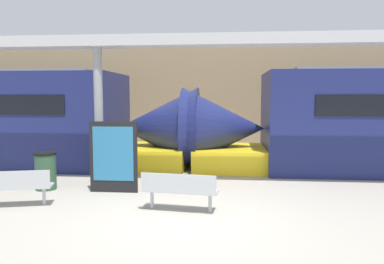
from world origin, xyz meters
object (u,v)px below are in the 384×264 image
(trash_bin, at_px, (46,171))
(bench_near, at_px, (180,188))
(bench_far, at_px, (8,185))
(poster_board, at_px, (113,157))
(support_column_near, at_px, (99,117))

(trash_bin, bearing_deg, bench_near, -22.93)
(bench_near, distance_m, bench_far, 3.63)
(trash_bin, relative_size, poster_board, 0.54)
(trash_bin, height_order, poster_board, poster_board)
(bench_far, relative_size, support_column_near, 0.50)
(bench_near, xyz_separation_m, trash_bin, (-3.59, 1.52, -0.01))
(bench_near, distance_m, support_column_near, 3.47)
(poster_board, relative_size, support_column_near, 0.48)
(bench_near, height_order, poster_board, poster_board)
(trash_bin, xyz_separation_m, support_column_near, (1.19, 0.62, 1.32))
(bench_far, bearing_deg, support_column_near, 45.80)
(bench_near, height_order, bench_far, same)
(bench_far, height_order, poster_board, poster_board)
(bench_far, distance_m, trash_bin, 1.56)
(bench_near, height_order, support_column_near, support_column_near)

